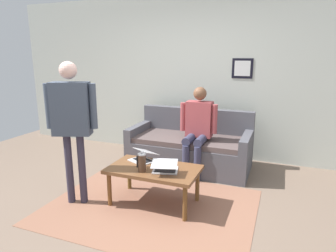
# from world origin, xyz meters

# --- Properties ---
(ground_plane) EXTENTS (7.68, 7.68, 0.00)m
(ground_plane) POSITION_xyz_m (0.00, 0.00, 0.00)
(ground_plane) COLOR #746050
(area_rug) EXTENTS (2.35, 1.78, 0.01)m
(area_rug) POSITION_xyz_m (-0.12, -0.10, 0.00)
(area_rug) COLOR #8D5D48
(area_rug) RESTS_ON ground_plane
(back_wall) EXTENTS (7.04, 0.11, 2.70)m
(back_wall) POSITION_xyz_m (-0.00, -2.20, 1.35)
(back_wall) COLOR #B8BDB2
(back_wall) RESTS_ON ground_plane
(couch) EXTENTS (1.83, 0.88, 0.88)m
(couch) POSITION_xyz_m (-0.16, -1.51, 0.31)
(couch) COLOR #4D4D54
(couch) RESTS_ON ground_plane
(coffee_table) EXTENTS (1.05, 0.61, 0.45)m
(coffee_table) POSITION_xyz_m (-0.12, -0.20, 0.40)
(coffee_table) COLOR brown
(coffee_table) RESTS_ON ground_plane
(laptop_left) EXTENTS (0.36, 0.39, 0.14)m
(laptop_left) POSITION_xyz_m (-0.28, -0.13, 0.50)
(laptop_left) COLOR silver
(laptop_left) RESTS_ON coffee_table
(laptop_center) EXTENTS (0.38, 0.38, 0.15)m
(laptop_center) POSITION_xyz_m (0.10, -0.37, 0.49)
(laptop_center) COLOR silver
(laptop_center) RESTS_ON coffee_table
(french_press) EXTENTS (0.11, 0.09, 0.24)m
(french_press) POSITION_xyz_m (-0.04, -0.05, 0.56)
(french_press) COLOR #4C3323
(french_press) RESTS_ON coffee_table
(person_standing) EXTENTS (0.57, 0.32, 1.66)m
(person_standing) POSITION_xyz_m (0.75, 0.11, 1.06)
(person_standing) COLOR #353042
(person_standing) RESTS_ON ground_plane
(person_seated) EXTENTS (0.55, 0.51, 1.28)m
(person_seated) POSITION_xyz_m (-0.33, -1.28, 0.73)
(person_seated) COLOR #373852
(person_seated) RESTS_ON ground_plane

